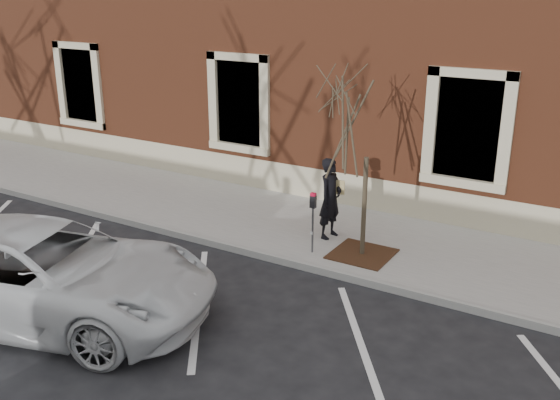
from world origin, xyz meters
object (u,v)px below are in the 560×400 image
Objects in this scene: parking_meter at (313,211)px; sapling at (368,129)px; man at (330,198)px; white_truck at (44,273)px.

sapling is at bearing 42.04° from parking_meter.
parking_meter is at bearing -167.59° from man.
white_truck is (-3.67, -4.79, -1.96)m from sapling.
white_truck is at bearing -127.41° from sapling.
man is 0.93m from parking_meter.
man is 1.37× the size of parking_meter.
parking_meter is 2.00m from sapling.
man is 5.94m from white_truck.
sapling is at bearing -109.30° from man.
man is at bearing -43.07° from white_truck.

